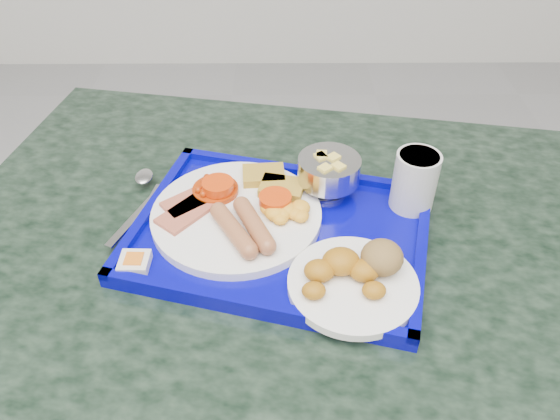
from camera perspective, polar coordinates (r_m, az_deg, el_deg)
name	(u,v)px	position (r m, az deg, el deg)	size (l,w,h in m)	color
table	(309,314)	(0.93, 3.01, -10.84)	(1.22, 0.92, 0.69)	gray
tray	(280,234)	(0.79, 0.00, -2.51)	(0.48, 0.40, 0.02)	#040399
main_plate	(242,211)	(0.80, -3.94, -0.08)	(0.25, 0.25, 0.04)	white
bread_plate	(356,275)	(0.71, 7.93, -6.76)	(0.17, 0.17, 0.06)	white
fruit_bowl	(329,171)	(0.83, 5.13, 4.12)	(0.10, 0.10, 0.07)	silver
juice_cup	(415,179)	(0.83, 13.93, 3.14)	(0.06, 0.06, 0.09)	silver
spoon	(144,186)	(0.89, -14.01, 2.47)	(0.05, 0.17, 0.01)	silver
knife	(141,210)	(0.84, -14.30, -0.05)	(0.01, 0.17, 0.00)	silver
jam_packet	(135,262)	(0.76, -14.96, -5.32)	(0.04, 0.04, 0.02)	silver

